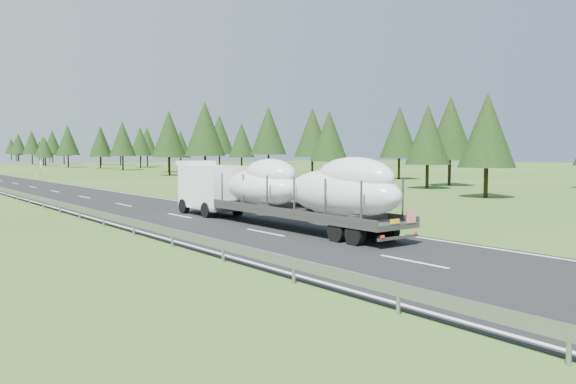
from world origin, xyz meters
TOP-DOWN VIEW (x-y plane):
  - ground at (0.00, 0.00)m, footprint 400.00×400.00m
  - highway_sign at (7.20, 80.00)m, footprint 0.08×0.90m
  - tree_line_right at (39.30, 120.31)m, footprint 28.13×329.40m
  - boat_truck at (1.90, 10.50)m, footprint 2.75×17.79m

SIDE VIEW (x-z plane):
  - ground at x=0.00m, z-range 0.00..0.00m
  - highway_sign at x=7.20m, z-range 0.51..3.11m
  - boat_truck at x=1.90m, z-range 0.17..3.81m
  - tree_line_right at x=39.30m, z-range 0.70..13.27m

